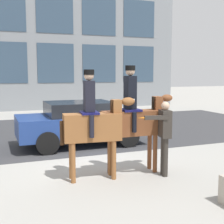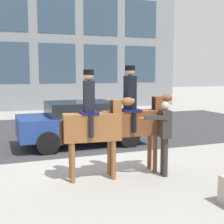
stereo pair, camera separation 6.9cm
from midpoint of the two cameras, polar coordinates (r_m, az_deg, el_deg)
name	(u,v)px [view 2 (the right image)]	position (r m, az deg, el deg)	size (l,w,h in m)	color
ground_plane	(92,161)	(8.96, -3.37, -8.86)	(80.00, 80.00, 0.00)	#9E9B93
road_surface	(60,131)	(13.45, -9.43, -3.51)	(21.00, 8.50, 0.01)	#38383A
mounted_horse_lead	(93,124)	(7.18, -3.16, -2.13)	(1.77, 0.65, 2.54)	brown
mounted_horse_companion	(134,119)	(7.64, 4.26, -1.37)	(1.93, 0.65, 2.65)	brown
pedestrian_bystander	(164,132)	(7.54, 9.78, -3.70)	(0.89, 0.44, 1.80)	#332D28
street_car_near_lane	(82,122)	(10.73, -5.25, -1.81)	(4.35, 1.98, 1.50)	navy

